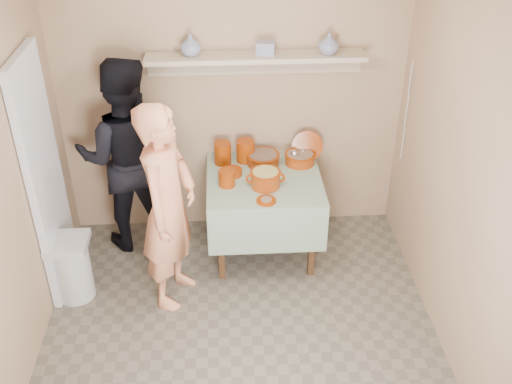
{
  "coord_description": "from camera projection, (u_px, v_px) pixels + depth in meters",
  "views": [
    {
      "loc": [
        -0.08,
        -3.07,
        3.37
      ],
      "look_at": [
        0.15,
        0.75,
        0.95
      ],
      "focal_mm": 42.0,
      "sensor_mm": 36.0,
      "label": 1
    }
  ],
  "objects": [
    {
      "name": "vase_right",
      "position": [
        329.0,
        43.0,
        4.83
      ],
      "size": [
        0.2,
        0.2,
        0.17
      ],
      "primitive_type": "imported",
      "rotation": [
        0.0,
        0.0,
        0.24
      ],
      "color": "navy",
      "rests_on": "wall_shelf"
    },
    {
      "name": "cazuela_rice",
      "position": [
        265.0,
        178.0,
        4.91
      ],
      "size": [
        0.33,
        0.25,
        0.14
      ],
      "color": "#772202",
      "rests_on": "serving_table"
    },
    {
      "name": "plate_stack_a",
      "position": [
        223.0,
        153.0,
        5.23
      ],
      "size": [
        0.15,
        0.15,
        0.2
      ],
      "primitive_type": "cylinder",
      "color": "#7A2604",
      "rests_on": "serving_table"
    },
    {
      "name": "propped_lid",
      "position": [
        307.0,
        146.0,
        5.3
      ],
      "size": [
        0.28,
        0.13,
        0.26
      ],
      "primitive_type": "cylinder",
      "rotation": [
        1.23,
        0.0,
        -0.08
      ],
      "color": "#7A2604",
      "rests_on": "serving_table"
    },
    {
      "name": "cazuela_meat_b",
      "position": [
        300.0,
        157.0,
        5.26
      ],
      "size": [
        0.28,
        0.28,
        0.1
      ],
      "color": "#772202",
      "rests_on": "serving_table"
    },
    {
      "name": "vase_left",
      "position": [
        191.0,
        45.0,
        4.79
      ],
      "size": [
        0.24,
        0.24,
        0.18
      ],
      "primitive_type": "imported",
      "rotation": [
        0.0,
        0.0,
        0.72
      ],
      "color": "navy",
      "rests_on": "wall_shelf"
    },
    {
      "name": "front_plate",
      "position": [
        266.0,
        200.0,
        4.76
      ],
      "size": [
        0.16,
        0.16,
        0.03
      ],
      "color": "#7A2604",
      "rests_on": "serving_table"
    },
    {
      "name": "electrical_cord",
      "position": [
        407.0,
        111.0,
        5.05
      ],
      "size": [
        0.01,
        0.05,
        0.9
      ],
      "color": "silver",
      "rests_on": "wall_shelf"
    },
    {
      "name": "ground",
      "position": [
        242.0,
        356.0,
        4.4
      ],
      "size": [
        3.5,
        3.5,
        0.0
      ],
      "primitive_type": "plane",
      "color": "#655E4F",
      "rests_on": "ground"
    },
    {
      "name": "trash_bin",
      "position": [
        72.0,
        268.0,
        4.81
      ],
      "size": [
        0.32,
        0.32,
        0.56
      ],
      "color": "silver",
      "rests_on": "ground"
    },
    {
      "name": "ceramic_box",
      "position": [
        266.0,
        48.0,
        4.83
      ],
      "size": [
        0.17,
        0.14,
        0.11
      ],
      "primitive_type": "cube",
      "rotation": [
        0.0,
        0.0,
        -0.22
      ],
      "color": "navy",
      "rests_on": "wall_shelf"
    },
    {
      "name": "person_cook",
      "position": [
        169.0,
        208.0,
        4.52
      ],
      "size": [
        0.59,
        0.72,
        1.71
      ],
      "primitive_type": "imported",
      "rotation": [
        0.0,
        0.0,
        1.24
      ],
      "color": "#EE9167",
      "rests_on": "ground"
    },
    {
      "name": "plate_stack_b",
      "position": [
        246.0,
        151.0,
        5.27
      ],
      "size": [
        0.16,
        0.16,
        0.2
      ],
      "primitive_type": "cylinder",
      "color": "#7A2604",
      "rests_on": "serving_table"
    },
    {
      "name": "bowl_stack",
      "position": [
        227.0,
        178.0,
        4.94
      ],
      "size": [
        0.14,
        0.14,
        0.14
      ],
      "primitive_type": "cylinder",
      "color": "#7A2604",
      "rests_on": "serving_table"
    },
    {
      "name": "ladle",
      "position": [
        295.0,
        153.0,
        5.21
      ],
      "size": [
        0.08,
        0.26,
        0.19
      ],
      "color": "silver",
      "rests_on": "cazuela_meat_b"
    },
    {
      "name": "cazuela_meat_a",
      "position": [
        263.0,
        158.0,
        5.24
      ],
      "size": [
        0.3,
        0.3,
        0.1
      ],
      "color": "#772202",
      "rests_on": "serving_table"
    },
    {
      "name": "wall_shelf",
      "position": [
        255.0,
        59.0,
        4.91
      ],
      "size": [
        1.8,
        0.25,
        0.21
      ],
      "color": "tan",
      "rests_on": "room_shell"
    },
    {
      "name": "person_helper",
      "position": [
        126.0,
        156.0,
        5.14
      ],
      "size": [
        0.88,
        0.7,
        1.77
      ],
      "primitive_type": "imported",
      "rotation": [
        0.0,
        0.0,
        -3.11
      ],
      "color": "black",
      "rests_on": "ground"
    },
    {
      "name": "serving_table",
      "position": [
        264.0,
        189.0,
        5.15
      ],
      "size": [
        0.97,
        0.97,
        0.76
      ],
      "color": "#4C2D16",
      "rests_on": "ground"
    },
    {
      "name": "empty_bowl",
      "position": [
        232.0,
        172.0,
        5.11
      ],
      "size": [
        0.18,
        0.18,
        0.05
      ],
      "primitive_type": "cylinder",
      "color": "#7A2604",
      "rests_on": "serving_table"
    },
    {
      "name": "tile_panel",
      "position": [
        45.0,
        179.0,
        4.59
      ],
      "size": [
        0.06,
        0.7,
        2.0
      ],
      "primitive_type": "cube",
      "color": "silver",
      "rests_on": "ground"
    },
    {
      "name": "room_shell",
      "position": [
        238.0,
        166.0,
        3.54
      ],
      "size": [
        3.04,
        3.54,
        2.62
      ],
      "color": "tan",
      "rests_on": "ground"
    }
  ]
}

